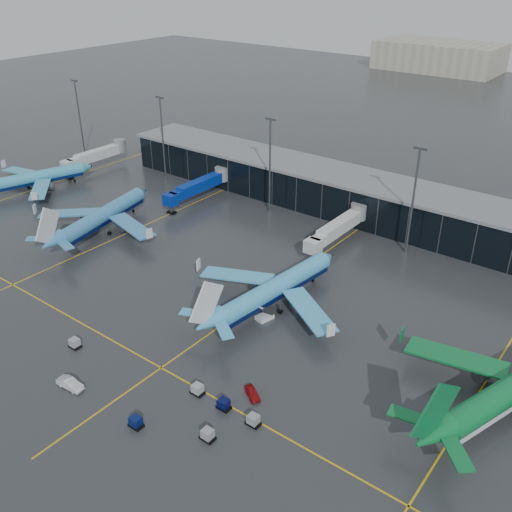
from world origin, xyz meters
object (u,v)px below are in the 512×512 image
Objects in this scene: airliner_klm_west at (34,171)px; airliner_arkefly at (102,207)px; service_van_white at (70,384)px; airliner_klm_near at (277,277)px; baggage_carts at (179,400)px; mobile_airstair at (265,316)px; service_van_red at (252,393)px.

airliner_klm_west is 0.93× the size of airliner_arkefly.
airliner_klm_near is at bearing -22.06° from service_van_white.
airliner_klm_near is 33.39m from baggage_carts.
service_van_white is at bearing -13.38° from airliner_klm_west.
service_van_red is at bearing -45.29° from mobile_airstair.
airliner_klm_near is at bearing 12.70° from airliner_klm_west.
service_van_white is (-16.69, -7.99, 0.06)m from baggage_carts.
airliner_arkefly is at bearing 150.13° from baggage_carts.
airliner_klm_west is at bearing -178.97° from airliner_klm_near.
baggage_carts is (97.74, -40.01, -5.17)m from airliner_klm_west.
service_van_white is (-13.22, -34.94, 0.05)m from mobile_airstair.
airliner_klm_near is 42.65m from service_van_white.
airliner_klm_near is 11.32× the size of mobile_airstair.
mobile_airstair is (1.29, -5.64, -5.51)m from airliner_klm_near.
mobile_airstair is at bearing 63.33° from service_van_red.
service_van_white reaches higher than service_van_red.
service_van_red is at bearing -33.92° from airliner_arkefly.
service_van_red is 29.64m from service_van_white.
airliner_arkefly is 60.46m from service_van_white.
baggage_carts is at bearing -5.00° from airliner_klm_west.
airliner_klm_west is 95.31m from mobile_airstair.
airliner_arkefly is at bearing -176.12° from airliner_klm_near.
baggage_carts is 9.88× the size of service_van_red.
airliner_klm_west is 105.74m from baggage_carts.
service_van_white is (81.05, -48.01, -5.12)m from airliner_klm_west.
airliner_arkefly is 68.97m from baggage_carts.
mobile_airstair is (-3.48, 26.94, 0.01)m from baggage_carts.
airliner_arkefly reaches higher than service_van_red.
airliner_klm_near reaches higher than mobile_airstair.
mobile_airstair is at bearing -26.41° from service_van_white.
airliner_arkefly reaches higher than airliner_klm_near.
airliner_klm_near is 8.23× the size of service_van_white.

